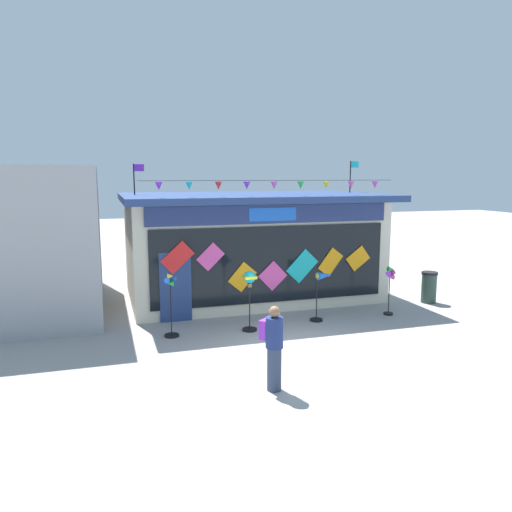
% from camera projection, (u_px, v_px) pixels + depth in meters
% --- Properties ---
extents(ground_plane, '(80.00, 80.00, 0.00)m').
position_uv_depth(ground_plane, '(299.00, 356.00, 11.48)').
color(ground_plane, '#9E9B99').
extents(kite_shop_building, '(8.46, 5.47, 4.64)m').
position_uv_depth(kite_shop_building, '(250.00, 245.00, 17.04)').
color(kite_shop_building, beige).
rests_on(kite_shop_building, ground_plane).
extents(wind_spinner_far_left, '(0.37, 0.37, 1.68)m').
position_uv_depth(wind_spinner_far_left, '(171.00, 303.00, 12.74)').
color(wind_spinner_far_left, black).
rests_on(wind_spinner_far_left, ground_plane).
extents(wind_spinner_left, '(0.40, 0.40, 1.64)m').
position_uv_depth(wind_spinner_left, '(250.00, 287.00, 13.21)').
color(wind_spinner_left, black).
rests_on(wind_spinner_left, ground_plane).
extents(wind_spinner_center_left, '(0.69, 0.36, 1.43)m').
position_uv_depth(wind_spinner_center_left, '(323.00, 286.00, 14.19)').
color(wind_spinner_center_left, black).
rests_on(wind_spinner_center_left, ground_plane).
extents(wind_spinner_center_right, '(0.41, 0.28, 1.49)m').
position_uv_depth(wind_spinner_center_right, '(390.00, 281.00, 14.75)').
color(wind_spinner_center_right, black).
rests_on(wind_spinner_center_right, ground_plane).
extents(person_near_camera, '(0.45, 0.47, 1.68)m').
position_uv_depth(person_near_camera, '(274.00, 346.00, 9.56)').
color(person_near_camera, '#333D56').
rests_on(person_near_camera, ground_plane).
extents(trash_bin, '(0.52, 0.52, 1.02)m').
position_uv_depth(trash_bin, '(429.00, 287.00, 16.30)').
color(trash_bin, '#2D4238').
rests_on(trash_bin, ground_plane).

